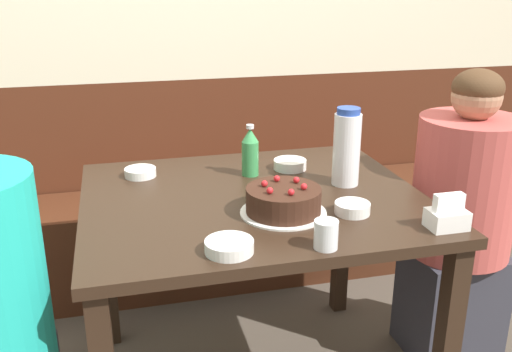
% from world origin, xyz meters
% --- Properties ---
extents(back_wall, '(4.80, 0.04, 2.50)m').
position_xyz_m(back_wall, '(0.00, 1.05, 1.25)').
color(back_wall, '#4C2314').
rests_on(back_wall, ground_plane).
extents(bench_seat, '(2.69, 0.38, 0.46)m').
position_xyz_m(bench_seat, '(0.00, 0.83, 0.23)').
color(bench_seat, '#472314').
rests_on(bench_seat, ground_plane).
extents(dining_table, '(1.11, 0.94, 0.77)m').
position_xyz_m(dining_table, '(0.00, 0.00, 0.66)').
color(dining_table, black).
rests_on(dining_table, ground_plane).
extents(birthday_cake, '(0.27, 0.27, 0.10)m').
position_xyz_m(birthday_cake, '(0.05, -0.16, 0.81)').
color(birthday_cake, white).
rests_on(birthday_cake, dining_table).
extents(water_pitcher, '(0.09, 0.09, 0.27)m').
position_xyz_m(water_pitcher, '(0.34, 0.03, 0.90)').
color(water_pitcher, white).
rests_on(water_pitcher, dining_table).
extents(soju_bottle, '(0.06, 0.06, 0.19)m').
position_xyz_m(soju_bottle, '(0.04, 0.20, 0.86)').
color(soju_bottle, '#388E4C').
rests_on(soju_bottle, dining_table).
extents(napkin_holder, '(0.11, 0.08, 0.11)m').
position_xyz_m(napkin_holder, '(0.48, -0.38, 0.81)').
color(napkin_holder, white).
rests_on(napkin_holder, dining_table).
extents(bowl_soup_white, '(0.11, 0.11, 0.03)m').
position_xyz_m(bowl_soup_white, '(0.26, -0.22, 0.79)').
color(bowl_soup_white, white).
rests_on(bowl_soup_white, dining_table).
extents(bowl_rice_small, '(0.13, 0.13, 0.03)m').
position_xyz_m(bowl_rice_small, '(-0.16, -0.38, 0.78)').
color(bowl_rice_small, white).
rests_on(bowl_rice_small, dining_table).
extents(bowl_side_dish, '(0.12, 0.12, 0.04)m').
position_xyz_m(bowl_side_dish, '(0.20, 0.23, 0.79)').
color(bowl_side_dish, white).
rests_on(bowl_side_dish, dining_table).
extents(bowl_sauce_shallow, '(0.11, 0.11, 0.03)m').
position_xyz_m(bowl_sauce_shallow, '(-0.35, 0.29, 0.78)').
color(bowl_sauce_shallow, white).
rests_on(bowl_sauce_shallow, dining_table).
extents(glass_water_tall, '(0.07, 0.07, 0.08)m').
position_xyz_m(glass_water_tall, '(0.10, -0.41, 0.81)').
color(glass_water_tall, silver).
rests_on(glass_water_tall, dining_table).
extents(person_teal_shirt, '(0.38, 0.38, 1.15)m').
position_xyz_m(person_teal_shirt, '(0.82, 0.03, 0.57)').
color(person_teal_shirt, '#33333D').
rests_on(person_teal_shirt, ground_plane).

